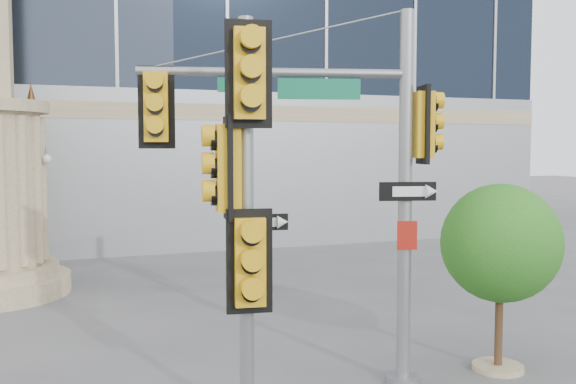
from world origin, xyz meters
name	(u,v)px	position (x,y,z in m)	size (l,w,h in m)	color
main_signal_pole	(339,155)	(0.10, -0.07, 3.78)	(4.64, 1.56, 6.10)	slate
secondary_signal_pole	(243,190)	(-1.79, -1.12, 3.33)	(0.98, 0.82, 5.67)	slate
street_tree	(502,248)	(3.10, -0.36, 2.16)	(2.11, 2.06, 3.29)	tan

